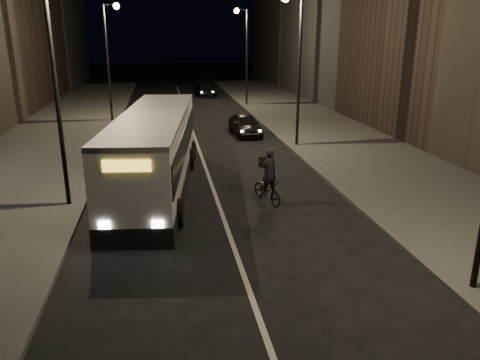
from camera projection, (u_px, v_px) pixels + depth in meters
name	position (u px, v px, depth m)	size (l,w,h in m)	color
ground	(232.00, 241.00, 14.80)	(180.00, 180.00, 0.00)	black
sidewalk_right	(332.00, 137.00, 29.28)	(7.00, 70.00, 0.16)	#363634
sidewalk_left	(47.00, 147.00, 26.59)	(7.00, 70.00, 0.16)	#363634
streetlight_right_mid	(295.00, 51.00, 25.31)	(1.20, 0.44, 8.12)	black
streetlight_right_far	(244.00, 44.00, 40.35)	(1.20, 0.44, 8.12)	black
streetlight_left_near	(61.00, 61.00, 16.10)	(1.20, 0.44, 8.12)	black
streetlight_left_far	(110.00, 47.00, 33.02)	(1.20, 0.44, 8.12)	black
city_bus	(155.00, 148.00, 19.34)	(3.95, 12.07, 3.20)	silver
cyclist_on_bicycle	(268.00, 185.00, 17.96)	(1.23, 2.01, 2.18)	black
car_near	(245.00, 124.00, 29.96)	(1.61, 4.00, 1.36)	black
car_mid	(152.00, 114.00, 34.03)	(1.42, 4.07, 1.34)	#333335
car_far	(205.00, 90.00, 48.39)	(1.73, 4.25, 1.23)	black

